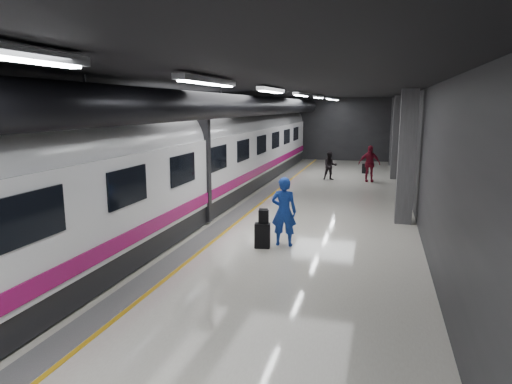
% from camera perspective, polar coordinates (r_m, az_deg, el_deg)
% --- Properties ---
extents(ground, '(40.00, 40.00, 0.00)m').
position_cam_1_polar(ground, '(15.03, 0.52, -4.51)').
color(ground, silver).
rests_on(ground, ground).
extents(platform_hall, '(10.02, 40.02, 4.51)m').
position_cam_1_polar(platform_hall, '(15.51, 0.42, 9.19)').
color(platform_hall, black).
rests_on(platform_hall, ground).
extents(train, '(3.05, 38.00, 4.05)m').
position_cam_1_polar(train, '(15.77, -10.97, 3.67)').
color(train, black).
rests_on(train, ground).
extents(traveler_main, '(0.75, 0.51, 1.99)m').
position_cam_1_polar(traveler_main, '(12.99, 3.51, -2.45)').
color(traveler_main, '#1843B5').
rests_on(traveler_main, ground).
extents(suitcase_main, '(0.47, 0.34, 0.71)m').
position_cam_1_polar(suitcase_main, '(12.90, 0.81, -5.46)').
color(suitcase_main, black).
rests_on(suitcase_main, ground).
extents(shoulder_bag, '(0.30, 0.19, 0.38)m').
position_cam_1_polar(shoulder_bag, '(12.79, 0.97, -3.10)').
color(shoulder_bag, black).
rests_on(shoulder_bag, suitcase_main).
extents(traveler_far_a, '(0.89, 0.78, 1.53)m').
position_cam_1_polar(traveler_far_a, '(24.97, 9.25, 3.25)').
color(traveler_far_a, black).
rests_on(traveler_far_a, ground).
extents(traveler_far_b, '(1.20, 0.69, 1.92)m').
position_cam_1_polar(traveler_far_b, '(24.80, 13.98, 3.47)').
color(traveler_far_b, maroon).
rests_on(traveler_far_b, ground).
extents(suitcase_far, '(0.40, 0.27, 0.57)m').
position_cam_1_polar(suitcase_far, '(27.92, 13.50, 2.87)').
color(suitcase_far, black).
rests_on(suitcase_far, ground).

